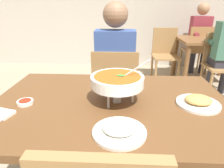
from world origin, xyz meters
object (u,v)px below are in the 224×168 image
(curry_bowl, at_px, (117,81))
(sauce_dish, at_px, (25,102))
(appetizer_plate, at_px, (198,102))
(dining_table_far, at_px, (209,47))
(dining_table_main, at_px, (111,116))
(chair_bg_right, at_px, (165,51))
(diner_main, at_px, (115,64))
(chair_bg_left, at_px, (197,47))
(chair_bg_middle, at_px, (220,61))
(patron_bg_left, at_px, (200,34))
(chair_diner_main, at_px, (115,88))
(rice_plate, at_px, (119,130))

(curry_bowl, xyz_separation_m, sauce_dish, (-0.53, -0.05, -0.12))
(appetizer_plate, xyz_separation_m, dining_table_far, (1.01, 2.33, -0.15))
(dining_table_main, height_order, chair_bg_right, chair_bg_right)
(diner_main, height_order, chair_bg_left, diner_main)
(sauce_dish, bearing_deg, dining_table_main, 6.32)
(dining_table_main, height_order, diner_main, diner_main)
(dining_table_main, xyz_separation_m, chair_bg_middle, (1.50, 1.85, -0.14))
(chair_bg_left, bearing_deg, patron_bg_left, 62.31)
(appetizer_plate, xyz_separation_m, patron_bg_left, (1.05, 2.90, -0.03))
(curry_bowl, height_order, chair_bg_right, curry_bowl)
(diner_main, height_order, patron_bg_left, same)
(chair_diner_main, relative_size, chair_bg_left, 1.00)
(sauce_dish, height_order, chair_bg_left, chair_bg_left)
(rice_plate, bearing_deg, appetizer_plate, 33.32)
(dining_table_main, height_order, chair_bg_middle, chair_bg_middle)
(curry_bowl, height_order, chair_bg_left, curry_bowl)
(diner_main, xyz_separation_m, chair_bg_middle, (1.50, 1.06, -0.24))
(rice_plate, height_order, chair_bg_right, chair_bg_right)
(appetizer_plate, bearing_deg, dining_table_far, 66.51)
(chair_diner_main, bearing_deg, diner_main, 90.00)
(appetizer_plate, height_order, patron_bg_left, patron_bg_left)
(curry_bowl, bearing_deg, chair_bg_right, 72.20)
(diner_main, bearing_deg, dining_table_far, 45.30)
(chair_diner_main, height_order, diner_main, diner_main)
(sauce_dish, xyz_separation_m, patron_bg_left, (2.03, 2.94, -0.02))
(chair_bg_right, bearing_deg, appetizer_plate, -97.49)
(dining_table_far, height_order, chair_bg_left, chair_bg_left)
(diner_main, height_order, sauce_dish, diner_main)
(chair_bg_left, distance_m, chair_bg_right, 0.77)
(dining_table_main, relative_size, dining_table_far, 1.39)
(curry_bowl, xyz_separation_m, appetizer_plate, (0.46, -0.02, -0.11))
(chair_diner_main, height_order, chair_bg_left, same)
(chair_diner_main, xyz_separation_m, rice_plate, (0.06, -1.06, 0.26))
(dining_table_far, bearing_deg, sauce_dish, -130.17)
(dining_table_main, xyz_separation_m, chair_diner_main, (-0.00, 0.75, -0.14))
(curry_bowl, relative_size, dining_table_far, 0.33)
(dining_table_main, xyz_separation_m, curry_bowl, (0.04, -0.00, 0.23))
(rice_plate, height_order, chair_bg_middle, chair_bg_middle)
(diner_main, relative_size, chair_bg_left, 1.46)
(diner_main, bearing_deg, chair_bg_middle, 35.34)
(chair_diner_main, xyz_separation_m, appetizer_plate, (0.50, -0.77, 0.26))
(diner_main, bearing_deg, chair_bg_right, 63.54)
(curry_bowl, bearing_deg, dining_table_far, 57.54)
(curry_bowl, relative_size, patron_bg_left, 0.25)
(dining_table_far, bearing_deg, dining_table_main, -123.14)
(sauce_dish, bearing_deg, diner_main, 59.86)
(chair_bg_right, bearing_deg, diner_main, -116.46)
(dining_table_main, relative_size, chair_bg_right, 1.55)
(patron_bg_left, bearing_deg, dining_table_main, -118.21)
(dining_table_far, bearing_deg, patron_bg_left, 86.17)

